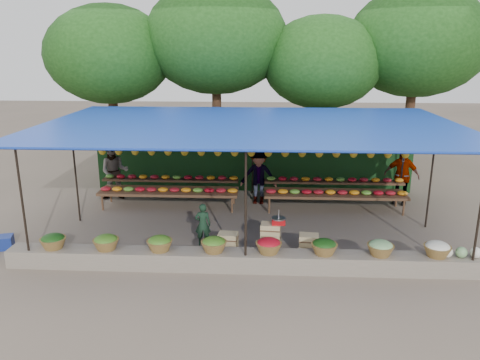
# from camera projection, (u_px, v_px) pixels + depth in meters

# --- Properties ---
(ground) EXTENTS (60.00, 60.00, 0.00)m
(ground) POSITION_uv_depth(u_px,v_px,m) (250.00, 224.00, 12.99)
(ground) COLOR brown
(ground) RESTS_ON ground
(stone_curb) EXTENTS (10.60, 0.55, 0.40)m
(stone_curb) POSITION_uv_depth(u_px,v_px,m) (246.00, 261.00, 10.29)
(stone_curb) COLOR #6F6759
(stone_curb) RESTS_ON ground
(stall_canopy) EXTENTS (10.80, 6.60, 2.82)m
(stall_canopy) POSITION_uv_depth(u_px,v_px,m) (250.00, 128.00, 12.32)
(stall_canopy) COLOR black
(stall_canopy) RESTS_ON ground
(produce_baskets) EXTENTS (8.98, 0.58, 0.34)m
(produce_baskets) POSITION_uv_depth(u_px,v_px,m) (241.00, 245.00, 10.19)
(produce_baskets) COLOR brown
(produce_baskets) RESTS_ON stone_curb
(netting_backdrop) EXTENTS (10.60, 0.06, 2.50)m
(netting_backdrop) POSITION_uv_depth(u_px,v_px,m) (253.00, 155.00, 15.67)
(netting_backdrop) COLOR #163F1C
(netting_backdrop) RESTS_ON ground
(tree_row) EXTENTS (16.51, 5.50, 7.12)m
(tree_row) POSITION_uv_depth(u_px,v_px,m) (269.00, 48.00, 17.52)
(tree_row) COLOR #3D2416
(tree_row) RESTS_ON ground
(fruit_table_left) EXTENTS (4.21, 0.95, 0.93)m
(fruit_table_left) POSITION_uv_depth(u_px,v_px,m) (169.00, 187.00, 14.24)
(fruit_table_left) COLOR #45271B
(fruit_table_left) RESTS_ON ground
(fruit_table_right) EXTENTS (4.21, 0.95, 0.93)m
(fruit_table_right) POSITION_uv_depth(u_px,v_px,m) (335.00, 190.00, 13.99)
(fruit_table_right) COLOR #45271B
(fruit_table_right) RESTS_ON ground
(crate_counter) EXTENTS (2.38, 0.38, 0.77)m
(crate_counter) POSITION_uv_depth(u_px,v_px,m) (269.00, 242.00, 11.00)
(crate_counter) COLOR tan
(crate_counter) RESTS_ON ground
(weighing_scale) EXTENTS (0.32, 0.32, 0.35)m
(weighing_scale) POSITION_uv_depth(u_px,v_px,m) (279.00, 221.00, 10.84)
(weighing_scale) COLOR #B70E14
(weighing_scale) RESTS_ON crate_counter
(vendor_seated) EXTENTS (0.41, 0.28, 1.08)m
(vendor_seated) POSITION_uv_depth(u_px,v_px,m) (203.00, 224.00, 11.46)
(vendor_seated) COLOR #16311F
(vendor_seated) RESTS_ON ground
(customer_left) EXTENTS (0.99, 0.83, 1.82)m
(customer_left) POSITION_uv_depth(u_px,v_px,m) (115.00, 172.00, 14.86)
(customer_left) COLOR slate
(customer_left) RESTS_ON ground
(customer_mid) EXTENTS (1.18, 0.74, 1.75)m
(customer_mid) POSITION_uv_depth(u_px,v_px,m) (259.00, 176.00, 14.47)
(customer_mid) COLOR slate
(customer_mid) RESTS_ON ground
(customer_right) EXTENTS (1.14, 0.82, 1.80)m
(customer_right) POSITION_uv_depth(u_px,v_px,m) (402.00, 176.00, 14.43)
(customer_right) COLOR slate
(customer_right) RESTS_ON ground
(blue_crate_front) EXTENTS (0.52, 0.41, 0.28)m
(blue_crate_front) POSITION_uv_depth(u_px,v_px,m) (105.00, 251.00, 10.94)
(blue_crate_front) COLOR navy
(blue_crate_front) RESTS_ON ground
(blue_crate_back) EXTENTS (0.62, 0.52, 0.32)m
(blue_crate_back) POSITION_uv_depth(u_px,v_px,m) (1.00, 243.00, 11.34)
(blue_crate_back) COLOR navy
(blue_crate_back) RESTS_ON ground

